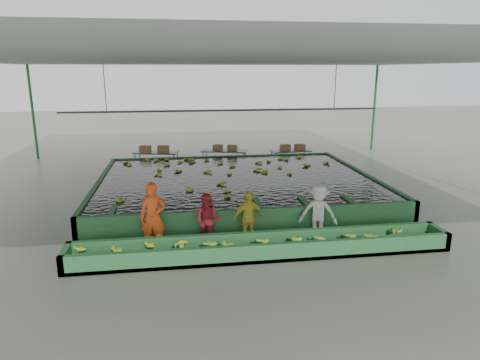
{
  "coord_description": "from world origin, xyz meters",
  "views": [
    {
      "loc": [
        -2.14,
        -13.74,
        4.7
      ],
      "look_at": [
        0.0,
        0.5,
        1.0
      ],
      "focal_mm": 32.0,
      "sensor_mm": 36.0,
      "label": 1
    }
  ],
  "objects": [
    {
      "name": "box_stack_mid",
      "position": [
        0.16,
        6.41,
        0.98
      ],
      "size": [
        1.19,
        0.65,
        0.25
      ],
      "primitive_type": null,
      "rotation": [
        0.0,
        0.0,
        -0.31
      ],
      "color": "brown",
      "rests_on": "packing_table_mid"
    },
    {
      "name": "box_stack_right",
      "position": [
        3.53,
        6.49,
        0.89
      ],
      "size": [
        1.27,
        0.44,
        0.27
      ],
      "primitive_type": null,
      "rotation": [
        0.0,
        0.0,
        0.08
      ],
      "color": "brown",
      "rests_on": "packing_table_right"
    },
    {
      "name": "rail_hanger_right",
      "position": [
        5.0,
        5.0,
        4.0
      ],
      "size": [
        0.04,
        0.04,
        2.0
      ],
      "primitive_type": "cylinder",
      "color": "#59605B",
      "rests_on": "shed_roof"
    },
    {
      "name": "packing_table_left",
      "position": [
        -3.11,
        6.65,
        0.47
      ],
      "size": [
        2.21,
        1.29,
        0.94
      ],
      "primitive_type": null,
      "rotation": [
        0.0,
        0.0,
        -0.24
      ],
      "color": "#59605B",
      "rests_on": "ground"
    },
    {
      "name": "packing_table_mid",
      "position": [
        0.13,
        6.42,
        0.49
      ],
      "size": [
        2.31,
        1.41,
        0.98
      ],
      "primitive_type": null,
      "rotation": [
        0.0,
        0.0,
        -0.27
      ],
      "color": "#59605B",
      "rests_on": "ground"
    },
    {
      "name": "packing_table_right",
      "position": [
        3.42,
        6.41,
        0.44
      ],
      "size": [
        2.03,
        1.0,
        0.89
      ],
      "primitive_type": null,
      "rotation": [
        0.0,
        0.0,
        0.12
      ],
      "color": "#59605B",
      "rests_on": "ground"
    },
    {
      "name": "ground",
      "position": [
        0.0,
        0.0,
        0.0
      ],
      "size": [
        80.0,
        80.0,
        0.0
      ],
      "primitive_type": "plane",
      "color": "slate",
      "rests_on": "ground"
    },
    {
      "name": "trough_bananas",
      "position": [
        0.0,
        -3.6,
        0.4
      ],
      "size": [
        9.04,
        0.6,
        0.12
      ],
      "primitive_type": null,
      "color": "#96B427",
      "rests_on": "sorting_trough"
    },
    {
      "name": "box_stack_left",
      "position": [
        -3.19,
        6.62,
        0.94
      ],
      "size": [
        1.4,
        0.49,
        0.3
      ],
      "primitive_type": null,
      "rotation": [
        0.0,
        0.0,
        -0.08
      ],
      "color": "brown",
      "rests_on": "packing_table_left"
    },
    {
      "name": "shed_roof",
      "position": [
        0.0,
        0.0,
        5.0
      ],
      "size": [
        20.0,
        22.0,
        0.04
      ],
      "primitive_type": "cube",
      "color": "gray",
      "rests_on": "shed_posts"
    },
    {
      "name": "sorting_trough",
      "position": [
        0.0,
        -3.6,
        0.25
      ],
      "size": [
        10.0,
        1.0,
        0.5
      ],
      "primitive_type": null,
      "color": "#266231",
      "rests_on": "ground"
    },
    {
      "name": "worker_c",
      "position": [
        -0.27,
        -2.8,
        0.77
      ],
      "size": [
        0.96,
        0.59,
        1.53
      ],
      "primitive_type": "imported",
      "rotation": [
        0.0,
        0.0,
        0.26
      ],
      "color": "gold",
      "rests_on": "ground"
    },
    {
      "name": "cableway_rail",
      "position": [
        0.0,
        5.0,
        3.0
      ],
      "size": [
        0.08,
        0.08,
        14.0
      ],
      "primitive_type": "cylinder",
      "color": "#59605B",
      "rests_on": "shed_roof"
    },
    {
      "name": "worker_d",
      "position": [
        1.73,
        -2.8,
        0.82
      ],
      "size": [
        1.2,
        0.92,
        1.64
      ],
      "primitive_type": "imported",
      "rotation": [
        0.0,
        0.0,
        -0.32
      ],
      "color": "beige",
      "rests_on": "ground"
    },
    {
      "name": "worker_b",
      "position": [
        -1.37,
        -2.8,
        0.75
      ],
      "size": [
        0.86,
        0.75,
        1.5
      ],
      "primitive_type": "imported",
      "rotation": [
        0.0,
        0.0,
        -0.28
      ],
      "color": "#AD252E",
      "rests_on": "ground"
    },
    {
      "name": "shed_posts",
      "position": [
        0.0,
        0.0,
        2.5
      ],
      "size": [
        20.0,
        22.0,
        5.0
      ],
      "primitive_type": null,
      "color": "#226130",
      "rests_on": "ground"
    },
    {
      "name": "tank_water",
      "position": [
        0.0,
        1.5,
        0.85
      ],
      "size": [
        9.7,
        7.7,
        0.0
      ],
      "primitive_type": "cube",
      "color": "black",
      "rests_on": "flotation_tank"
    },
    {
      "name": "worker_a",
      "position": [
        -2.83,
        -2.8,
        0.93
      ],
      "size": [
        0.74,
        0.53,
        1.87
      ],
      "primitive_type": "imported",
      "rotation": [
        0.0,
        0.0,
        -0.13
      ],
      "color": "#EA4D18",
      "rests_on": "ground"
    },
    {
      "name": "flotation_tank",
      "position": [
        0.0,
        1.5,
        0.45
      ],
      "size": [
        10.0,
        8.0,
        0.9
      ],
      "primitive_type": null,
      "color": "#266231",
      "rests_on": "ground"
    },
    {
      "name": "rail_hanger_left",
      "position": [
        -5.0,
        5.0,
        4.0
      ],
      "size": [
        0.04,
        0.04,
        2.0
      ],
      "primitive_type": "cylinder",
      "color": "#59605B",
      "rests_on": "shed_roof"
    },
    {
      "name": "floating_bananas",
      "position": [
        0.0,
        2.3,
        0.85
      ],
      "size": [
        8.39,
        5.72,
        0.11
      ],
      "primitive_type": null,
      "color": "#96B427",
      "rests_on": "tank_water"
    }
  ]
}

